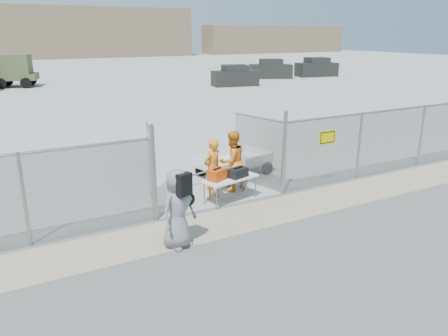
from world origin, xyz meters
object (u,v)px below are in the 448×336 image
security_worker_right (232,161)px  utility_trailer (234,164)px  security_worker_left (212,169)px  folding_table (230,189)px  visitor (178,208)px

security_worker_right → utility_trailer: (0.80, 1.25, -0.54)m
security_worker_left → security_worker_right: security_worker_right is taller
security_worker_right → security_worker_left: bearing=10.7°
folding_table → security_worker_left: security_worker_left is taller
utility_trailer → folding_table: bearing=-136.1°
security_worker_right → visitor: security_worker_right is taller
security_worker_right → folding_table: bearing=47.6°
security_worker_right → utility_trailer: 1.58m
security_worker_left → utility_trailer: (1.62, 1.56, -0.50)m
folding_table → utility_trailer: bearing=45.3°
folding_table → security_worker_left: bearing=116.2°
security_worker_left → security_worker_right: (0.82, 0.31, 0.04)m
folding_table → utility_trailer: size_ratio=0.52×
security_worker_right → visitor: bearing=32.4°
security_worker_left → utility_trailer: size_ratio=0.56×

